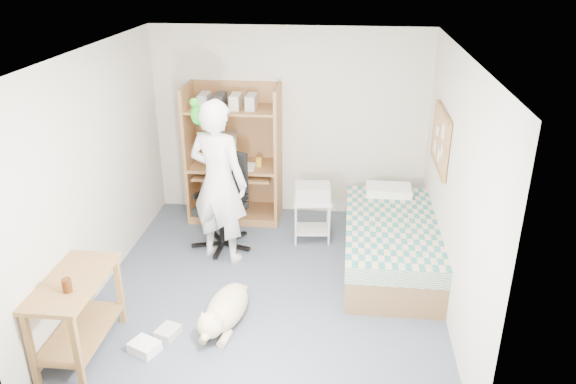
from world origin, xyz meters
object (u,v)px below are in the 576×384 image
object	(u,v)px
computer_hutch	(235,159)
dog	(225,310)
person	(219,182)
bed	(391,243)
printer_cart	(312,213)
office_chair	(224,214)
side_desk	(76,305)

from	to	relation	value
computer_hutch	dog	xyz separation A→B (m)	(0.35, -2.43, -0.64)
person	dog	distance (m)	1.55
bed	printer_cart	distance (m)	1.08
office_chair	dog	xyz separation A→B (m)	(0.34, -1.61, -0.23)
person	printer_cart	distance (m)	1.31
side_desk	printer_cart	world-z (taller)	side_desk
side_desk	office_chair	world-z (taller)	office_chair
person	side_desk	bearing A→B (deg)	83.07
dog	printer_cart	distance (m)	1.99
person	computer_hutch	bearing A→B (deg)	-68.45
side_desk	office_chair	xyz separation A→B (m)	(0.86, 2.11, -0.08)
dog	printer_cart	bearing A→B (deg)	78.76
bed	printer_cart	xyz separation A→B (m)	(-0.93, 0.54, 0.08)
computer_hutch	side_desk	distance (m)	3.08
side_desk	office_chair	distance (m)	2.28
office_chair	person	xyz separation A→B (m)	(0.03, -0.31, 0.55)
computer_hutch	person	bearing A→B (deg)	-87.86
bed	printer_cart	bearing A→B (deg)	149.93
bed	office_chair	world-z (taller)	office_chair
side_desk	person	bearing A→B (deg)	63.65
computer_hutch	person	distance (m)	1.14
computer_hutch	bed	distance (m)	2.35
bed	side_desk	xyz separation A→B (m)	(-2.85, -1.82, 0.21)
dog	side_desk	bearing A→B (deg)	-147.34
dog	person	bearing A→B (deg)	113.45
person	printer_cart	size ratio (longest dim) A/B	3.45
office_chair	bed	bearing A→B (deg)	10.96
computer_hutch	dog	distance (m)	2.54
bed	side_desk	size ratio (longest dim) A/B	2.02
office_chair	side_desk	bearing A→B (deg)	-92.82
office_chair	person	bearing A→B (deg)	-65.21
office_chair	dog	world-z (taller)	office_chair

